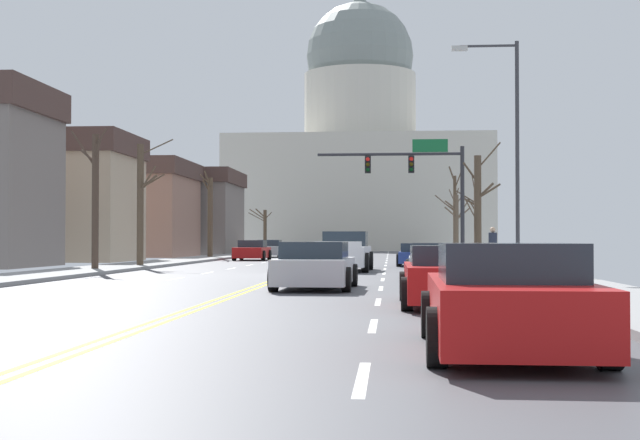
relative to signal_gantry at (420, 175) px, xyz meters
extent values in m
cube|color=#4C4C51|center=(-5.36, -14.99, -4.85)|extent=(14.00, 180.00, 0.06)
cube|color=yellow|center=(-5.48, -14.99, -4.82)|extent=(0.10, 176.40, 0.00)
cube|color=yellow|center=(-5.24, -14.99, -4.82)|extent=(0.10, 176.40, 0.00)
cube|color=silver|center=(-1.86, -39.09, -4.82)|extent=(0.12, 2.20, 0.00)
cube|color=silver|center=(-1.86, -33.89, -4.82)|extent=(0.12, 2.20, 0.00)
cube|color=silver|center=(-1.86, -28.69, -4.82)|extent=(0.12, 2.20, 0.00)
cube|color=silver|center=(-1.86, -23.49, -4.82)|extent=(0.12, 2.20, 0.00)
cube|color=silver|center=(-1.86, -18.29, -4.82)|extent=(0.12, 2.20, 0.00)
cube|color=silver|center=(-1.86, -13.09, -4.82)|extent=(0.12, 2.20, 0.00)
cube|color=silver|center=(-1.86, -7.89, -4.82)|extent=(0.12, 2.20, 0.00)
cube|color=silver|center=(-1.86, -2.69, -4.82)|extent=(0.12, 2.20, 0.00)
cube|color=silver|center=(-1.86, 2.51, -4.82)|extent=(0.12, 2.20, 0.00)
cube|color=silver|center=(-1.86, 7.71, -4.82)|extent=(0.12, 2.20, 0.00)
cube|color=silver|center=(-1.86, 12.91, -4.82)|extent=(0.12, 2.20, 0.00)
cube|color=silver|center=(-1.86, 18.11, -4.82)|extent=(0.12, 2.20, 0.00)
cube|color=silver|center=(-1.86, 23.31, -4.82)|extent=(0.12, 2.20, 0.00)
cube|color=silver|center=(-1.86, 28.51, -4.82)|extent=(0.12, 2.20, 0.00)
cube|color=silver|center=(-1.86, 33.71, -4.82)|extent=(0.12, 2.20, 0.00)
cube|color=silver|center=(-1.86, 38.91, -4.82)|extent=(0.12, 2.20, 0.00)
cube|color=silver|center=(-1.86, 44.11, -4.82)|extent=(0.12, 2.20, 0.00)
cube|color=silver|center=(-1.86, 49.31, -4.82)|extent=(0.12, 2.20, 0.00)
cube|color=silver|center=(-8.86, -28.69, -4.82)|extent=(0.12, 2.20, 0.00)
cube|color=silver|center=(-8.86, -23.49, -4.82)|extent=(0.12, 2.20, 0.00)
cube|color=silver|center=(-8.86, -18.29, -4.82)|extent=(0.12, 2.20, 0.00)
cube|color=silver|center=(-8.86, -13.09, -4.82)|extent=(0.12, 2.20, 0.00)
cube|color=silver|center=(-8.86, -7.89, -4.82)|extent=(0.12, 2.20, 0.00)
cube|color=silver|center=(-8.86, -2.69, -4.82)|extent=(0.12, 2.20, 0.00)
cube|color=silver|center=(-8.86, 2.51, -4.82)|extent=(0.12, 2.20, 0.00)
cube|color=silver|center=(-8.86, 7.71, -4.82)|extent=(0.12, 2.20, 0.00)
cube|color=silver|center=(-8.86, 12.91, -4.82)|extent=(0.12, 2.20, 0.00)
cube|color=silver|center=(-8.86, 18.11, -4.82)|extent=(0.12, 2.20, 0.00)
cube|color=silver|center=(-8.86, 23.31, -4.82)|extent=(0.12, 2.20, 0.00)
cube|color=silver|center=(-8.86, 28.51, -4.82)|extent=(0.12, 2.20, 0.00)
cube|color=silver|center=(-8.86, 33.71, -4.82)|extent=(0.12, 2.20, 0.00)
cube|color=silver|center=(-8.86, 38.91, -4.82)|extent=(0.12, 2.20, 0.00)
cube|color=silver|center=(-8.86, 44.11, -4.82)|extent=(0.12, 2.20, 0.00)
cube|color=silver|center=(-8.86, 49.31, -4.82)|extent=(0.12, 2.20, 0.00)
cube|color=gray|center=(3.14, -14.99, -4.75)|extent=(3.00, 180.00, 0.14)
cube|color=gray|center=(-13.86, -14.99, -4.75)|extent=(3.00, 180.00, 0.14)
cylinder|color=#28282D|center=(2.24, 0.01, -1.58)|extent=(0.22, 0.22, 6.19)
cylinder|color=#28282D|center=(-1.66, 0.01, 1.11)|extent=(7.80, 0.16, 0.16)
cube|color=black|center=(-0.49, 0.01, 0.55)|extent=(0.32, 0.28, 0.92)
sphere|color=red|center=(-0.49, -0.15, 0.83)|extent=(0.22, 0.22, 0.22)
sphere|color=#332B05|center=(-0.49, -0.15, 0.55)|extent=(0.22, 0.22, 0.22)
sphere|color=black|center=(-0.49, -0.15, 0.27)|extent=(0.22, 0.22, 0.22)
cube|color=black|center=(-2.83, 0.01, 0.55)|extent=(0.32, 0.28, 0.92)
sphere|color=red|center=(-2.83, -0.15, 0.83)|extent=(0.22, 0.22, 0.22)
sphere|color=#332B05|center=(-2.83, -0.15, 0.55)|extent=(0.22, 0.22, 0.22)
sphere|color=black|center=(-2.83, -0.15, 0.27)|extent=(0.22, 0.22, 0.22)
cube|color=#146033|center=(0.52, 0.03, 1.56)|extent=(1.90, 0.06, 0.70)
cylinder|color=#333338|center=(2.84, -16.38, -0.59)|extent=(0.14, 0.14, 8.17)
cylinder|color=#333338|center=(1.84, -16.38, 3.34)|extent=(2.00, 0.09, 0.09)
cube|color=#B2B2AD|center=(0.84, -16.38, 3.27)|extent=(0.56, 0.24, 0.16)
cube|color=beige|center=(-5.36, 59.26, 1.80)|extent=(30.71, 19.85, 13.23)
cylinder|color=beige|center=(-5.36, 59.26, 12.48)|extent=(13.56, 13.56, 8.15)
sphere|color=gray|center=(-5.36, 59.26, 18.83)|extent=(13.01, 13.01, 13.01)
cube|color=navy|center=(-0.32, -3.29, -4.38)|extent=(1.85, 4.39, 0.55)
cube|color=#232D38|center=(-0.34, -3.72, -3.89)|extent=(1.57, 2.22, 0.43)
cylinder|color=black|center=(-1.13, -1.92, -4.50)|extent=(0.24, 0.65, 0.64)
cylinder|color=black|center=(0.58, -1.98, -4.50)|extent=(0.24, 0.65, 0.64)
cylinder|color=black|center=(-1.22, -4.61, -4.50)|extent=(0.24, 0.65, 0.64)
cylinder|color=black|center=(0.49, -4.67, -4.50)|extent=(0.24, 0.65, 0.64)
cube|color=silver|center=(-3.56, -10.49, -4.19)|extent=(2.14, 5.57, 0.82)
cube|color=#1E2833|center=(-3.54, -9.72, -3.47)|extent=(1.88, 1.93, 0.64)
cube|color=silver|center=(-3.64, -13.19, -3.67)|extent=(1.82, 0.16, 0.22)
cylinder|color=black|center=(-4.50, -8.81, -4.42)|extent=(0.30, 0.81, 0.80)
cylinder|color=black|center=(-2.52, -8.87, -4.42)|extent=(0.30, 0.81, 0.80)
cylinder|color=black|center=(-4.60, -12.12, -4.42)|extent=(0.30, 0.81, 0.80)
cylinder|color=black|center=(-2.62, -12.18, -4.42)|extent=(0.30, 0.81, 0.80)
cube|color=#9EA3A8|center=(-0.04, -17.76, -4.36)|extent=(1.97, 4.34, 0.59)
cube|color=#232D38|center=(-0.05, -17.98, -3.83)|extent=(1.70, 2.18, 0.47)
cylinder|color=black|center=(-0.95, -16.41, -4.50)|extent=(0.23, 0.64, 0.64)
cylinder|color=black|center=(0.92, -16.45, -4.50)|extent=(0.23, 0.64, 0.64)
cylinder|color=black|center=(-1.01, -19.07, -4.50)|extent=(0.23, 0.64, 0.64)
cylinder|color=black|center=(0.87, -19.11, -4.50)|extent=(0.23, 0.64, 0.64)
cube|color=silver|center=(-3.62, -23.90, -4.32)|extent=(1.97, 4.37, 0.67)
cube|color=#232D38|center=(-3.63, -24.09, -3.77)|extent=(1.70, 2.17, 0.45)
cylinder|color=black|center=(-4.53, -22.54, -4.50)|extent=(0.23, 0.64, 0.64)
cylinder|color=black|center=(-2.66, -22.58, -4.50)|extent=(0.23, 0.64, 0.64)
cylinder|color=black|center=(-4.59, -25.22, -4.50)|extent=(0.23, 0.64, 0.64)
cylinder|color=black|center=(-2.72, -25.27, -4.50)|extent=(0.23, 0.64, 0.64)
cube|color=#B71414|center=(-0.37, -29.65, -4.32)|extent=(1.84, 4.47, 0.68)
cube|color=#232D38|center=(-0.37, -29.77, -3.79)|extent=(1.62, 1.91, 0.39)
cylinder|color=black|center=(-1.29, -28.26, -4.50)|extent=(0.22, 0.64, 0.64)
cylinder|color=black|center=(0.55, -28.26, -4.50)|extent=(0.22, 0.64, 0.64)
cylinder|color=black|center=(-1.29, -31.03, -4.50)|extent=(0.22, 0.64, 0.64)
cylinder|color=black|center=(0.55, -31.03, -4.50)|extent=(0.22, 0.64, 0.64)
cube|color=#B71414|center=(-0.20, -36.89, -4.31)|extent=(1.83, 4.58, 0.70)
cube|color=#232D38|center=(-0.20, -37.05, -3.74)|extent=(1.58, 2.11, 0.44)
cylinder|color=black|center=(-1.06, -35.46, -4.50)|extent=(0.23, 0.64, 0.64)
cylinder|color=black|center=(0.70, -35.49, -4.50)|extent=(0.23, 0.64, 0.64)
cylinder|color=black|center=(-1.10, -38.29, -4.50)|extent=(0.23, 0.64, 0.64)
cylinder|color=black|center=(0.66, -38.31, -4.50)|extent=(0.23, 0.64, 0.64)
cube|color=#B71414|center=(-10.40, 7.80, -4.33)|extent=(1.83, 4.37, 0.66)
cube|color=#232D38|center=(-10.40, 8.01, -3.77)|extent=(1.61, 1.91, 0.45)
cylinder|color=black|center=(-9.48, 6.45, -4.50)|extent=(0.22, 0.64, 0.64)
cylinder|color=black|center=(-11.31, 6.44, -4.50)|extent=(0.22, 0.64, 0.64)
cylinder|color=black|center=(-9.49, 9.15, -4.50)|extent=(0.22, 0.64, 0.64)
cylinder|color=black|center=(-11.31, 9.15, -4.50)|extent=(0.22, 0.64, 0.64)
cube|color=#9EA3A8|center=(-10.64, 17.37, -4.33)|extent=(1.92, 4.71, 0.66)
cube|color=#232D38|center=(-10.65, 17.78, -3.77)|extent=(1.64, 2.08, 0.47)
cylinder|color=black|center=(-9.70, 15.95, -4.50)|extent=(0.23, 0.64, 0.64)
cylinder|color=black|center=(-11.52, 15.91, -4.50)|extent=(0.23, 0.64, 0.64)
cylinder|color=black|center=(-9.77, 18.84, -4.50)|extent=(0.23, 0.64, 0.64)
cylinder|color=black|center=(-11.58, 18.80, -4.50)|extent=(0.23, 0.64, 0.64)
cube|color=tan|center=(-22.67, 4.45, -1.65)|extent=(10.60, 7.25, 6.35)
cube|color=#47332D|center=(-22.67, 4.45, 2.21)|extent=(11.03, 7.54, 1.37)
cube|color=#8C6656|center=(-22.06, 18.24, -1.82)|extent=(10.05, 9.28, 6.01)
cube|color=#47332D|center=(-22.06, 18.24, 1.83)|extent=(10.46, 9.65, 1.28)
cube|color=slate|center=(-20.96, 28.23, -1.80)|extent=(11.69, 9.31, 6.05)
cube|color=#47332D|center=(-20.96, 28.23, 1.85)|extent=(12.15, 9.68, 1.25)
cylinder|color=#4C3D2D|center=(3.44, 22.43, -1.58)|extent=(0.26, 0.26, 6.21)
cylinder|color=#4C3D2D|center=(3.67, 21.90, 1.17)|extent=(0.58, 1.18, 1.48)
cylinder|color=#4C3D2D|center=(3.55, 22.05, 0.01)|extent=(0.33, 0.85, 1.01)
cylinder|color=#4C3D2D|center=(3.25, 22.87, 1.65)|extent=(0.52, 1.01, 1.40)
cylinder|color=#4C3D2D|center=(3.03, 22.69, -0.90)|extent=(0.90, 0.60, 0.66)
cylinder|color=#4C3D2D|center=(3.80, 22.28, -0.37)|extent=(0.81, 0.40, 1.06)
cylinder|color=#4C3D2D|center=(-13.94, 11.81, -1.97)|extent=(0.36, 0.36, 5.41)
cylinder|color=#4C3D2D|center=(-14.21, 11.48, 0.54)|extent=(0.65, 0.76, 0.78)
cylinder|color=#4C3D2D|center=(-14.20, 11.84, 0.13)|extent=(0.62, 0.18, 0.92)
cylinder|color=#4C3D2D|center=(-14.24, 12.28, 0.59)|extent=(0.71, 1.05, 1.38)
cylinder|color=#4C3D2D|center=(-13.95, 10.98, 0.57)|extent=(0.15, 1.71, 1.06)
cylinder|color=#4C3D2D|center=(3.39, 4.60, -2.58)|extent=(0.24, 0.24, 4.20)
cylinder|color=#4C3D2D|center=(2.86, 5.06, -0.97)|extent=(1.14, 1.01, 0.83)
cylinder|color=#4C3D2D|center=(3.99, 4.86, -0.73)|extent=(1.26, 0.62, 0.69)
cylinder|color=#4C3D2D|center=(2.99, 4.84, -1.23)|extent=(0.91, 0.62, 0.60)
cylinder|color=#4C3D2D|center=(3.20, 5.03, -1.47)|extent=(0.46, 0.94, 0.86)
cylinder|color=#4C3D2D|center=(3.24, 4.11, -0.43)|extent=(0.37, 1.03, 1.22)
cylinder|color=#4C3D2D|center=(2.98, 4.12, -1.63)|extent=(0.91, 1.05, 1.43)
cylinder|color=#423328|center=(-13.67, -12.46, -1.92)|extent=(0.28, 0.28, 5.52)
cylinder|color=#423328|center=(-14.11, -12.04, -0.04)|extent=(0.99, 0.95, 0.70)
cylinder|color=#423328|center=(-13.37, -12.68, 0.65)|extent=(0.67, 0.51, 0.75)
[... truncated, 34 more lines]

